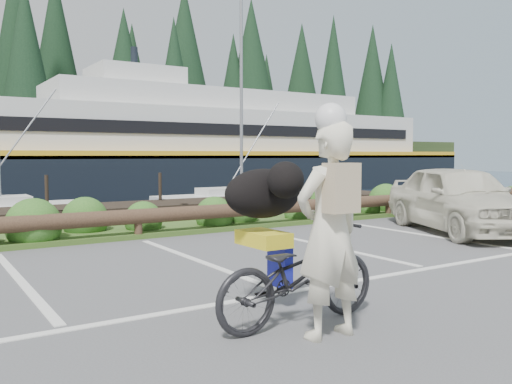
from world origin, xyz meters
The scene contains 7 objects.
ground centered at (0.00, 0.00, 0.00)m, with size 72.00×72.00×0.00m, color #4D4D4F.
vegetation_strip centered at (0.00, 5.30, 0.05)m, with size 34.00×1.60×0.10m, color #3D5B21.
log_rail centered at (0.00, 4.60, 0.00)m, with size 32.00×0.30×0.60m, color #443021, non-canonical shape.
bicycle centered at (-0.60, -1.46, 0.50)m, with size 0.66×1.90×1.00m, color black.
cyclist centered at (-0.58, -1.90, 0.99)m, with size 0.72×0.47×1.98m, color beige.
dog centered at (-0.61, -0.85, 1.26)m, with size 0.92×0.45×0.53m, color black.
parked_car centered at (6.17, 1.78, 0.73)m, with size 1.74×4.31×1.47m, color beige.
Camera 1 is at (-3.78, -5.65, 1.68)m, focal length 38.00 mm.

